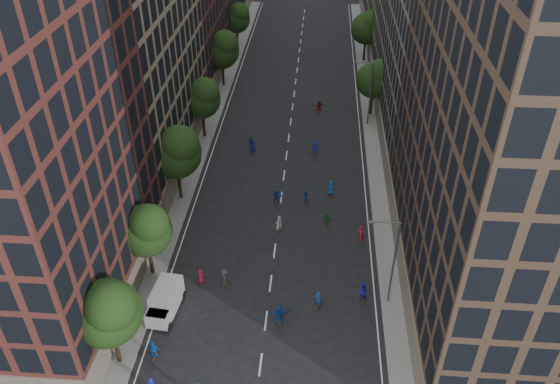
% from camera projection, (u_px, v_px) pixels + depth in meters
% --- Properties ---
extents(ground, '(240.00, 240.00, 0.00)m').
position_uv_depth(ground, '(288.00, 140.00, 71.95)').
color(ground, black).
rests_on(ground, ground).
extents(sidewalk_left, '(4.00, 105.00, 0.15)m').
position_uv_depth(sidewalk_left, '(209.00, 110.00, 78.72)').
color(sidewalk_left, slate).
rests_on(sidewalk_left, ground).
extents(sidewalk_right, '(4.00, 105.00, 0.15)m').
position_uv_depth(sidewalk_right, '(376.00, 116.00, 77.25)').
color(sidewalk_right, slate).
rests_on(sidewalk_right, ground).
extents(bldg_left_a, '(14.00, 22.00, 30.00)m').
position_uv_depth(bldg_left_a, '(13.00, 150.00, 40.86)').
color(bldg_left_a, '#50241E').
rests_on(bldg_left_a, ground).
extents(bldg_left_b, '(14.00, 26.00, 34.00)m').
position_uv_depth(bldg_left_b, '(112.00, 20.00, 59.16)').
color(bldg_left_b, '#8E785D').
rests_on(bldg_left_b, ground).
extents(bldg_right_a, '(14.00, 30.00, 36.00)m').
position_uv_depth(bldg_right_a, '(527.00, 107.00, 40.04)').
color(bldg_right_a, '#463225').
rests_on(bldg_right_a, ground).
extents(bldg_right_b, '(14.00, 28.00, 33.00)m').
position_uv_depth(bldg_right_b, '(452.00, 8.00, 64.43)').
color(bldg_right_b, '#685F55').
rests_on(bldg_right_b, ground).
extents(tree_left_0, '(5.20, 5.20, 8.83)m').
position_uv_depth(tree_left_0, '(108.00, 311.00, 39.84)').
color(tree_left_0, black).
rests_on(tree_left_0, ground).
extents(tree_left_1, '(4.80, 4.80, 8.21)m').
position_uv_depth(tree_left_1, '(146.00, 229.00, 48.19)').
color(tree_left_1, black).
rests_on(tree_left_1, ground).
extents(tree_left_2, '(5.60, 5.60, 9.45)m').
position_uv_depth(tree_left_2, '(177.00, 151.00, 57.43)').
color(tree_left_2, black).
rests_on(tree_left_2, ground).
extents(tree_left_3, '(5.00, 5.00, 8.58)m').
position_uv_depth(tree_left_3, '(202.00, 97.00, 69.11)').
color(tree_left_3, black).
rests_on(tree_left_3, ground).
extents(tree_left_4, '(5.40, 5.40, 9.08)m').
position_uv_depth(tree_left_4, '(222.00, 49.00, 81.91)').
color(tree_left_4, black).
rests_on(tree_left_4, ground).
extents(tree_left_5, '(4.80, 4.80, 8.33)m').
position_uv_depth(tree_left_5, '(237.00, 17.00, 95.15)').
color(tree_left_5, black).
rests_on(tree_left_5, ground).
extents(tree_right_a, '(5.00, 5.00, 8.39)m').
position_uv_depth(tree_right_a, '(376.00, 78.00, 74.34)').
color(tree_right_a, black).
rests_on(tree_right_a, ground).
extents(tree_right_b, '(5.20, 5.20, 8.83)m').
position_uv_depth(tree_right_b, '(368.00, 27.00, 90.36)').
color(tree_right_b, black).
rests_on(tree_right_b, ground).
extents(streetlamp_near, '(2.64, 0.22, 9.06)m').
position_uv_depth(streetlamp_near, '(392.00, 259.00, 45.60)').
color(streetlamp_near, '#595B60').
rests_on(streetlamp_near, ground).
extents(streetlamp_far, '(2.64, 0.22, 9.06)m').
position_uv_depth(streetlamp_far, '(369.00, 90.00, 72.36)').
color(streetlamp_far, '#595B60').
rests_on(streetlamp_far, ground).
extents(cargo_van, '(2.60, 4.78, 2.45)m').
position_uv_depth(cargo_van, '(165.00, 301.00, 46.95)').
color(cargo_van, silver).
rests_on(cargo_van, ground).
extents(skater_1, '(0.68, 0.53, 1.64)m').
position_uv_depth(skater_1, '(318.00, 300.00, 47.69)').
color(skater_1, '#124294').
rests_on(skater_1, ground).
extents(skater_2, '(1.05, 0.90, 1.87)m').
position_uv_depth(skater_2, '(362.00, 292.00, 48.32)').
color(skater_2, '#151DB0').
rests_on(skater_2, ground).
extents(skater_4, '(1.10, 0.54, 1.82)m').
position_uv_depth(skater_4, '(154.00, 350.00, 43.20)').
color(skater_4, '#1446A4').
rests_on(skater_4, ground).
extents(skater_5, '(1.86, 0.88, 1.93)m').
position_uv_depth(skater_5, '(279.00, 315.00, 46.11)').
color(skater_5, '#124598').
rests_on(skater_5, ground).
extents(skater_6, '(0.76, 0.53, 1.50)m').
position_uv_depth(skater_6, '(201.00, 276.00, 50.13)').
color(skater_6, '#AD1C31').
rests_on(skater_6, ground).
extents(skater_7, '(0.75, 0.56, 1.88)m').
position_uv_depth(skater_7, '(361.00, 234.00, 54.75)').
color(skater_7, '#A41B26').
rests_on(skater_7, ground).
extents(skater_8, '(0.83, 0.67, 1.61)m').
position_uv_depth(skater_8, '(279.00, 224.00, 56.28)').
color(skater_8, '#B2B2AE').
rests_on(skater_8, ground).
extents(skater_9, '(1.21, 0.90, 1.67)m').
position_uv_depth(skater_9, '(225.00, 277.00, 49.90)').
color(skater_9, '#3B3B3F').
rests_on(skater_9, ground).
extents(skater_10, '(1.07, 0.71, 1.68)m').
position_uv_depth(skater_10, '(327.00, 220.00, 56.79)').
color(skater_10, '#1E6420').
rests_on(skater_10, ground).
extents(skater_11, '(1.53, 0.81, 1.58)m').
position_uv_depth(skater_11, '(277.00, 196.00, 60.25)').
color(skater_11, '#124199').
rests_on(skater_11, ground).
extents(skater_12, '(0.82, 0.55, 1.65)m').
position_uv_depth(skater_12, '(331.00, 188.00, 61.47)').
color(skater_12, '#1452A8').
rests_on(skater_12, ground).
extents(skater_13, '(0.74, 0.60, 1.76)m').
position_uv_depth(skater_13, '(253.00, 148.00, 68.46)').
color(skater_13, '#111790').
rests_on(skater_13, ground).
extents(skater_14, '(0.92, 0.82, 1.57)m').
position_uv_depth(skater_14, '(305.00, 197.00, 60.14)').
color(skater_14, '#1342A2').
rests_on(skater_14, ground).
extents(skater_15, '(1.18, 0.76, 1.73)m').
position_uv_depth(skater_15, '(315.00, 148.00, 68.57)').
color(skater_15, '#161AB5').
rests_on(skater_15, ground).
extents(skater_16, '(0.97, 0.59, 1.55)m').
position_uv_depth(skater_16, '(251.00, 143.00, 69.75)').
color(skater_16, navy).
rests_on(skater_16, ground).
extents(skater_17, '(1.73, 1.11, 1.78)m').
position_uv_depth(skater_17, '(319.00, 106.00, 77.83)').
color(skater_17, maroon).
rests_on(skater_17, ground).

